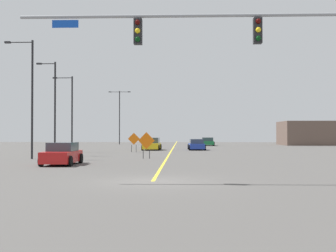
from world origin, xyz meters
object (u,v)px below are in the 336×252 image
object	(u,v)px
street_lamp_far_left	(30,94)
street_lamp_far_right	(120,113)
street_lamp_near_right	(70,110)
street_lamp_mid_right	(54,104)
car_blue_far	(196,145)
construction_sign_left_shoulder	(146,142)
car_yellow_approaching	(152,144)
car_red_mid	(62,154)
construction_sign_left_lane	(134,140)
traffic_signal_assembly	(256,46)
car_green_near	(208,142)

from	to	relation	value
street_lamp_far_left	street_lamp_far_right	bearing A→B (deg)	89.10
street_lamp_near_right	street_lamp_mid_right	bearing A→B (deg)	-88.22
street_lamp_mid_right	car_blue_far	world-z (taller)	street_lamp_mid_right
construction_sign_left_shoulder	car_yellow_approaching	world-z (taller)	construction_sign_left_shoulder
car_blue_far	car_red_mid	bearing A→B (deg)	-111.36
street_lamp_mid_right	car_red_mid	world-z (taller)	street_lamp_mid_right
street_lamp_near_right	construction_sign_left_lane	size ratio (longest dim) A/B	3.91
traffic_signal_assembly	street_lamp_near_right	world-z (taller)	street_lamp_near_right
car_blue_far	street_lamp_far_right	bearing A→B (deg)	117.90
street_lamp_mid_right	street_lamp_far_right	bearing A→B (deg)	89.44
traffic_signal_assembly	street_lamp_far_left	distance (m)	20.84
traffic_signal_assembly	car_red_mid	size ratio (longest dim) A/B	3.74
traffic_signal_assembly	street_lamp_mid_right	xyz separation A→B (m)	(-14.42, 19.73, -1.00)
street_lamp_mid_right	street_lamp_near_right	world-z (taller)	street_lamp_mid_right
construction_sign_left_lane	traffic_signal_assembly	bearing A→B (deg)	-73.11
car_blue_far	car_yellow_approaching	world-z (taller)	car_yellow_approaching
car_red_mid	car_yellow_approaching	bearing A→B (deg)	80.20
street_lamp_mid_right	street_lamp_near_right	xyz separation A→B (m)	(-0.20, 6.39, -0.18)
street_lamp_far_right	street_lamp_far_left	xyz separation A→B (m)	(-0.66, -42.03, -0.48)
street_lamp_far_left	car_yellow_approaching	world-z (taller)	street_lamp_far_left
street_lamp_far_right	street_lamp_near_right	xyz separation A→B (m)	(-0.56, -30.65, -1.13)
street_lamp_far_right	car_yellow_approaching	size ratio (longest dim) A/B	2.35
street_lamp_far_left	car_green_near	distance (m)	39.02
street_lamp_far_right	construction_sign_left_shoulder	distance (m)	42.45
street_lamp_mid_right	construction_sign_left_lane	size ratio (longest dim) A/B	4.12
construction_sign_left_shoulder	car_red_mid	size ratio (longest dim) A/B	0.52
construction_sign_left_shoulder	car_green_near	distance (m)	35.49
street_lamp_far_right	car_green_near	distance (m)	17.19
traffic_signal_assembly	street_lamp_near_right	distance (m)	29.96
street_lamp_mid_right	car_blue_far	distance (m)	18.87
street_lamp_near_right	construction_sign_left_shoulder	size ratio (longest dim) A/B	3.81
car_red_mid	car_green_near	bearing A→B (deg)	74.21
street_lamp_far_left	construction_sign_left_lane	bearing A→B (deg)	60.46
traffic_signal_assembly	car_blue_far	bearing A→B (deg)	92.32
street_lamp_near_right	car_blue_far	distance (m)	15.31
street_lamp_mid_right	car_yellow_approaching	size ratio (longest dim) A/B	2.08
construction_sign_left_shoulder	construction_sign_left_lane	xyz separation A→B (m)	(-2.25, 11.16, -0.02)
traffic_signal_assembly	street_lamp_mid_right	size ratio (longest dim) A/B	1.79
construction_sign_left_shoulder	traffic_signal_assembly	bearing A→B (deg)	-69.30
traffic_signal_assembly	construction_sign_left_shoulder	size ratio (longest dim) A/B	7.18
street_lamp_mid_right	street_lamp_far_right	xyz separation A→B (m)	(0.36, 37.04, 0.95)
construction_sign_left_lane	car_red_mid	world-z (taller)	construction_sign_left_lane
street_lamp_mid_right	car_yellow_approaching	distance (m)	15.25
construction_sign_left_lane	car_blue_far	world-z (taller)	construction_sign_left_lane
street_lamp_far_right	street_lamp_far_left	bearing A→B (deg)	-90.90
construction_sign_left_lane	street_lamp_far_left	bearing A→B (deg)	-119.54
construction_sign_left_shoulder	car_blue_far	size ratio (longest dim) A/B	0.47
car_blue_far	street_lamp_far_left	bearing A→B (deg)	-126.68
construction_sign_left_lane	street_lamp_mid_right	bearing A→B (deg)	-133.22
street_lamp_far_right	construction_sign_left_lane	xyz separation A→B (m)	(6.01, -30.26, -4.23)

